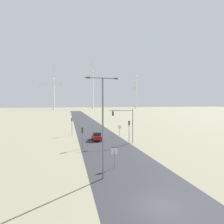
# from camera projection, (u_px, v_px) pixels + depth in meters

# --- Properties ---
(ground_plane) EXTENTS (600.00, 600.00, 0.00)m
(ground_plane) POSITION_uv_depth(u_px,v_px,m) (160.00, 206.00, 13.94)
(ground_plane) COLOR gray
(road_surface) EXTENTS (10.00, 240.00, 0.01)m
(road_surface) POSITION_uv_depth(u_px,v_px,m) (89.00, 127.00, 60.42)
(road_surface) COLOR #2D2D33
(road_surface) RESTS_ON ground
(streetlamp) EXTENTS (3.69, 0.32, 10.95)m
(streetlamp) POSITION_uv_depth(u_px,v_px,m) (103.00, 116.00, 18.62)
(streetlamp) COLOR slate
(streetlamp) RESTS_ON ground
(stop_sign_near) EXTENTS (0.81, 0.07, 2.55)m
(stop_sign_near) POSITION_uv_depth(u_px,v_px,m) (114.00, 154.00, 21.99)
(stop_sign_near) COLOR slate
(stop_sign_near) RESTS_ON ground
(stop_sign_far) EXTENTS (0.81, 0.07, 2.61)m
(stop_sign_far) POSITION_uv_depth(u_px,v_px,m) (120.00, 128.00, 43.50)
(stop_sign_far) COLOR slate
(stop_sign_far) RESTS_ON ground
(traffic_light_post_near_left) EXTENTS (0.28, 0.34, 3.79)m
(traffic_light_post_near_left) POSITION_uv_depth(u_px,v_px,m) (82.00, 133.00, 31.33)
(traffic_light_post_near_left) COLOR slate
(traffic_light_post_near_left) RESTS_ON ground
(traffic_light_post_near_right) EXTENTS (0.28, 0.34, 4.58)m
(traffic_light_post_near_right) POSITION_uv_depth(u_px,v_px,m) (129.00, 127.00, 35.44)
(traffic_light_post_near_right) COLOR slate
(traffic_light_post_near_right) RESTS_ON ground
(traffic_light_post_mid_left) EXTENTS (0.28, 0.33, 4.45)m
(traffic_light_post_mid_left) POSITION_uv_depth(u_px,v_px,m) (72.00, 123.00, 44.00)
(traffic_light_post_mid_left) COLOR slate
(traffic_light_post_mid_left) RESTS_ON ground
(traffic_light_mast_overhead) EXTENTS (4.97, 0.35, 6.93)m
(traffic_light_mast_overhead) POSITION_uv_depth(u_px,v_px,m) (125.00, 119.00, 35.14)
(traffic_light_mast_overhead) COLOR slate
(traffic_light_mast_overhead) RESTS_ON ground
(car_approaching) EXTENTS (1.91, 4.15, 1.83)m
(car_approaching) POSITION_uv_depth(u_px,v_px,m) (97.00, 136.00, 38.46)
(car_approaching) COLOR maroon
(car_approaching) RESTS_ON ground
(wind_turbine_left) EXTENTS (35.53, 13.20, 59.23)m
(wind_turbine_left) POSITION_uv_depth(u_px,v_px,m) (53.00, 90.00, 217.65)
(wind_turbine_left) COLOR silver
(wind_turbine_left) RESTS_ON ground
(wind_turbine_center) EXTENTS (33.72, 2.69, 70.14)m
(wind_turbine_center) POSITION_uv_depth(u_px,v_px,m) (93.00, 86.00, 242.04)
(wind_turbine_center) COLOR silver
(wind_turbine_center) RESTS_ON ground
(wind_turbine_right) EXTENTS (33.26, 10.22, 58.98)m
(wind_turbine_right) POSITION_uv_depth(u_px,v_px,m) (136.00, 89.00, 253.18)
(wind_turbine_right) COLOR silver
(wind_turbine_right) RESTS_ON ground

